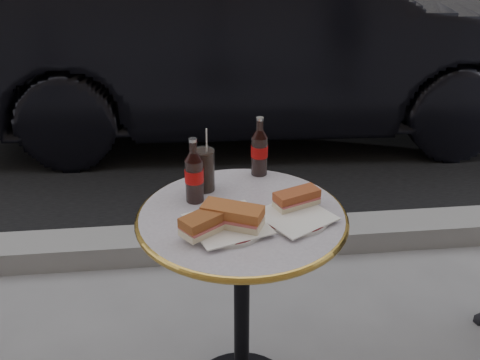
{
  "coord_description": "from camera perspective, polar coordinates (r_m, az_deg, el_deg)",
  "views": [
    {
      "loc": [
        -0.17,
        -1.5,
        1.63
      ],
      "look_at": [
        0.0,
        0.05,
        0.82
      ],
      "focal_mm": 45.0,
      "sensor_mm": 36.0,
      "label": 1
    }
  ],
  "objects": [
    {
      "name": "bistro_table",
      "position": [
        1.97,
        0.16,
        -12.49
      ],
      "size": [
        0.62,
        0.62,
        0.73
      ],
      "primitive_type": null,
      "color": "#BAB2C4",
      "rests_on": "ground"
    },
    {
      "name": "asphalt_road",
      "position": [
        6.7,
        -4.71,
        13.31
      ],
      "size": [
        40.0,
        8.0,
        0.0
      ],
      "primitive_type": "cube",
      "color": "black",
      "rests_on": "ground"
    },
    {
      "name": "parked_car",
      "position": [
        4.09,
        2.04,
        13.65
      ],
      "size": [
        1.57,
        4.04,
        1.31
      ],
      "primitive_type": "imported",
      "rotation": [
        0.0,
        0.0,
        1.52
      ],
      "color": "black",
      "rests_on": "ground"
    },
    {
      "name": "plate_left",
      "position": [
        1.69,
        -1.2,
        -4.4
      ],
      "size": [
        0.24,
        0.24,
        0.01
      ],
      "primitive_type": "cylinder",
      "rotation": [
        0.0,
        0.0,
        0.15
      ],
      "color": "silver",
      "rests_on": "bistro_table"
    },
    {
      "name": "curb",
      "position": [
        2.88,
        -1.84,
        -5.86
      ],
      "size": [
        40.0,
        0.2,
        0.12
      ],
      "primitive_type": "cube",
      "color": "gray",
      "rests_on": "ground"
    },
    {
      "name": "cola_bottle_right",
      "position": [
        1.94,
        1.86,
        3.23
      ],
      "size": [
        0.07,
        0.07,
        0.2
      ],
      "primitive_type": null,
      "rotation": [
        0.0,
        0.0,
        -0.28
      ],
      "color": "black",
      "rests_on": "bistro_table"
    },
    {
      "name": "sandwich_right",
      "position": [
        1.77,
        5.39,
        -1.83
      ],
      "size": [
        0.15,
        0.11,
        0.05
      ],
      "primitive_type": "cube",
      "rotation": [
        0.0,
        0.0,
        0.39
      ],
      "color": "#9C4927",
      "rests_on": "plate_right"
    },
    {
      "name": "cola_glass",
      "position": [
        1.86,
        -3.41,
        0.97
      ],
      "size": [
        0.08,
        0.08,
        0.14
      ],
      "primitive_type": "cylinder",
      "rotation": [
        0.0,
        0.0,
        0.2
      ],
      "color": "black",
      "rests_on": "bistro_table"
    },
    {
      "name": "plate_right",
      "position": [
        1.74,
        5.25,
        -3.58
      ],
      "size": [
        0.25,
        0.25,
        0.01
      ],
      "primitive_type": "cylinder",
      "rotation": [
        0.0,
        0.0,
        0.37
      ],
      "color": "silver",
      "rests_on": "bistro_table"
    },
    {
      "name": "sandwich_left_a",
      "position": [
        1.64,
        -3.12,
        -4.06
      ],
      "size": [
        0.17,
        0.15,
        0.05
      ],
      "primitive_type": "cube",
      "rotation": [
        0.0,
        0.0,
        0.64
      ],
      "color": "brown",
      "rests_on": "plate_left"
    },
    {
      "name": "cola_bottle_left",
      "position": [
        1.78,
        -4.39,
        0.93
      ],
      "size": [
        0.07,
        0.07,
        0.21
      ],
      "primitive_type": null,
      "rotation": [
        0.0,
        0.0,
        -0.14
      ],
      "color": "black",
      "rests_on": "bistro_table"
    },
    {
      "name": "sandwich_left_b",
      "position": [
        1.67,
        -0.72,
        -3.5
      ],
      "size": [
        0.19,
        0.14,
        0.06
      ],
      "primitive_type": "cube",
      "rotation": [
        0.0,
        0.0,
        -0.43
      ],
      "color": "#A7582A",
      "rests_on": "plate_left"
    }
  ]
}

